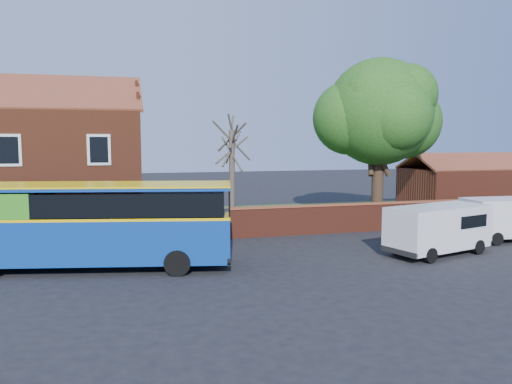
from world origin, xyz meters
name	(u,v)px	position (x,y,z in m)	size (l,w,h in m)	color
ground	(180,279)	(0.00, 0.00, 0.00)	(120.00, 120.00, 0.00)	black
pavement	(6,254)	(-7.00, 5.75, 0.06)	(18.00, 3.50, 0.12)	gray
grass_strip	(349,214)	(13.00, 13.00, 0.02)	(26.00, 12.00, 0.04)	#426B28
shop_building	(25,171)	(-7.02, 11.50, 3.41)	(12.30, 8.13, 10.50)	brown
boundary_wall	(396,215)	(13.00, 7.00, 0.81)	(22.00, 0.38, 1.60)	maroon
outbuilding	(463,188)	(22.00, 13.00, 1.61)	(8.20, 5.06, 4.17)	maroon
bus	(80,221)	(-3.58, 2.56, 1.91)	(11.39, 4.99, 3.36)	#0D3A96
van_near	(439,227)	(11.56, 1.07, 1.21)	(5.29, 3.25, 2.17)	white
large_tree	(379,116)	(13.38, 9.97, 6.55)	(8.20, 6.49, 10.01)	black
bare_tree	(232,175)	(3.94, 9.09, 3.15)	(2.30, 2.74, 6.13)	#4C4238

